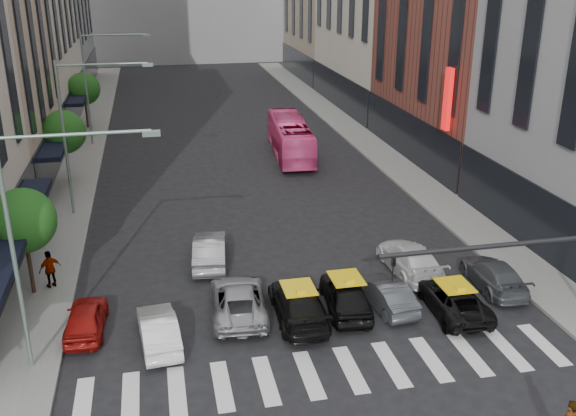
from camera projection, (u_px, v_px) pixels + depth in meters
ground at (347, 396)px, 22.39m from camera, size 160.00×160.00×0.00m
sidewalk_left at (80, 166)px, 47.52m from camera, size 3.00×96.00×0.15m
sidewalk_right at (375, 148)px, 52.00m from camera, size 3.00×96.00×0.15m
tree_near at (23, 221)px, 27.92m from camera, size 2.88×2.88×4.95m
tree_mid at (64, 132)px, 42.53m from camera, size 2.88×2.88×4.95m
tree_far at (84, 89)px, 57.14m from camera, size 2.88×2.88×4.95m
streetlamp_near at (38, 220)px, 21.97m from camera, size 5.38×0.25×9.00m
streetlamp_mid at (79, 117)px, 36.58m from camera, size 5.38×0.25×9.00m
streetlamp_far at (97, 73)px, 51.20m from camera, size 5.38×0.25×9.00m
liberty_sign at (448, 99)px, 40.96m from camera, size 0.30×0.70×4.00m
car_red at (86, 318)px, 26.07m from camera, size 1.69×3.87×1.30m
car_white_front at (159, 329)px, 25.24m from camera, size 1.78×4.13×1.32m
car_silver at (239, 300)px, 27.39m from camera, size 2.67×5.12×1.38m
taxi_left at (298, 303)px, 27.03m from camera, size 2.15×5.05×1.45m
taxi_center at (346, 294)px, 27.71m from camera, size 2.23×4.63×1.52m
car_grey_mid at (386, 294)px, 28.00m from camera, size 1.77×4.01×1.28m
taxi_right at (453, 299)px, 27.58m from camera, size 2.35×4.69×1.27m
car_grey_curb at (494, 275)px, 29.69m from camera, size 2.08×4.59×1.31m
car_row2_left at (210, 250)px, 32.02m from camera, size 2.07×4.65×1.48m
car_row2_right at (410, 259)px, 31.10m from camera, size 2.09×5.05×1.46m
bus at (290, 138)px, 49.71m from camera, size 3.33×10.77×2.95m
rider at (571, 408)px, 19.00m from camera, size 0.77×0.64×1.82m
pedestrian_far at (50, 269)px, 29.34m from camera, size 1.12×0.93×1.80m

